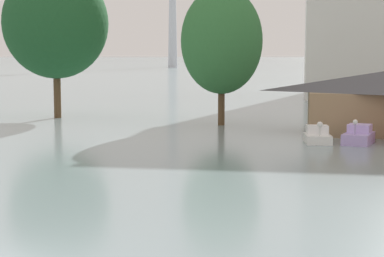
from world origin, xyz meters
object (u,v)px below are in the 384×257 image
(pedal_boat_white, at_px, (317,136))
(shoreline_tree_tall_left, at_px, (56,23))
(pedal_boat_lavender, at_px, (359,136))
(shoreline_tree_mid, at_px, (222,41))

(pedal_boat_white, distance_m, shoreline_tree_tall_left, 27.10)
(pedal_boat_white, distance_m, pedal_boat_lavender, 2.58)
(shoreline_tree_mid, bearing_deg, pedal_boat_lavender, -43.11)
(pedal_boat_lavender, height_order, shoreline_tree_tall_left, shoreline_tree_tall_left)
(pedal_boat_white, height_order, pedal_boat_lavender, pedal_boat_lavender)
(pedal_boat_white, relative_size, shoreline_tree_tall_left, 0.19)
(pedal_boat_lavender, bearing_deg, pedal_boat_white, -73.03)
(pedal_boat_lavender, bearing_deg, shoreline_tree_tall_left, -101.33)
(shoreline_tree_tall_left, xyz_separation_m, shoreline_tree_mid, (15.11, -3.68, -1.64))
(pedal_boat_white, xyz_separation_m, shoreline_tree_tall_left, (-22.43, 12.99, 7.89))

